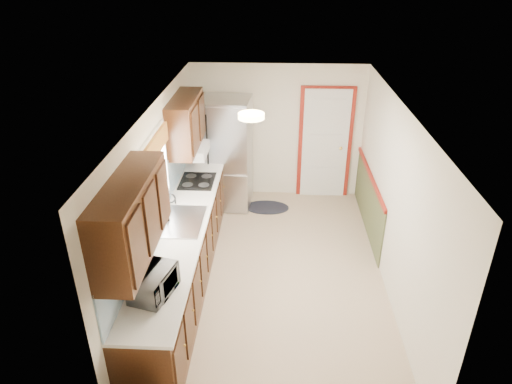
# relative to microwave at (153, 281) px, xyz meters

# --- Properties ---
(room_shell) EXTENTS (3.20, 5.20, 2.52)m
(room_shell) POSITION_rel_microwave_xyz_m (1.20, 1.61, 0.09)
(room_shell) COLOR tan
(room_shell) RESTS_ON ground
(kitchen_run) EXTENTS (0.63, 4.00, 2.20)m
(kitchen_run) POSITION_rel_microwave_xyz_m (-0.04, 1.32, -0.30)
(kitchen_run) COLOR #33190B
(kitchen_run) RESTS_ON ground
(back_wall_trim) EXTENTS (1.12, 2.30, 2.08)m
(back_wall_trim) POSITION_rel_microwave_xyz_m (2.19, 3.82, -0.22)
(back_wall_trim) COLOR maroon
(back_wall_trim) RESTS_ON ground
(ceiling_fixture) EXTENTS (0.30, 0.30, 0.06)m
(ceiling_fixture) POSITION_rel_microwave_xyz_m (0.90, 1.41, 1.25)
(ceiling_fixture) COLOR #FFD88C
(ceiling_fixture) RESTS_ON room_shell
(microwave) EXTENTS (0.39, 0.56, 0.34)m
(microwave) POSITION_rel_microwave_xyz_m (0.00, 0.00, 0.00)
(microwave) COLOR white
(microwave) RESTS_ON kitchen_run
(refrigerator) EXTENTS (0.85, 0.82, 1.92)m
(refrigerator) POSITION_rel_microwave_xyz_m (0.35, 3.66, -0.15)
(refrigerator) COLOR #B7B7BC
(refrigerator) RESTS_ON ground
(rug) EXTENTS (0.78, 0.51, 0.01)m
(rug) POSITION_rel_microwave_xyz_m (1.05, 3.51, -1.10)
(rug) COLOR black
(rug) RESTS_ON ground
(cooktop) EXTENTS (0.51, 0.61, 0.02)m
(cooktop) POSITION_rel_microwave_xyz_m (0.01, 2.59, -0.16)
(cooktop) COLOR black
(cooktop) RESTS_ON kitchen_run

